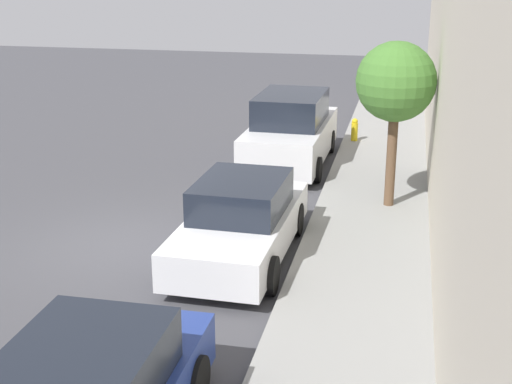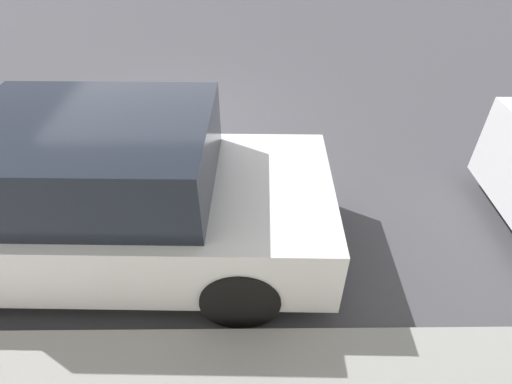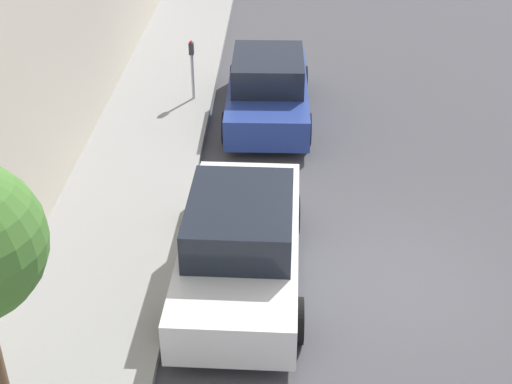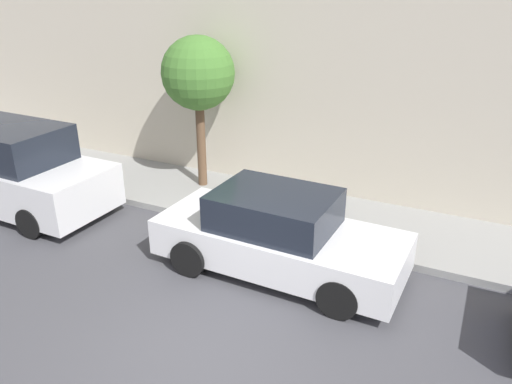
% 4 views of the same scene
% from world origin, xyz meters
% --- Properties ---
extents(ground_plane, '(60.00, 60.00, 0.00)m').
position_xyz_m(ground_plane, '(0.00, 0.00, 0.00)').
color(ground_plane, '#424247').
extents(sidewalk, '(2.49, 32.00, 0.15)m').
position_xyz_m(sidewalk, '(4.75, 0.00, 0.07)').
color(sidewalk, gray).
rests_on(sidewalk, ground_plane).
extents(parked_sedan_second, '(1.92, 4.54, 1.54)m').
position_xyz_m(parked_sedan_second, '(2.44, -0.05, 0.72)').
color(parked_sedan_second, silver).
rests_on(parked_sedan_second, ground_plane).
extents(parked_suv_third, '(2.08, 4.83, 1.98)m').
position_xyz_m(parked_suv_third, '(2.29, 6.54, 0.93)').
color(parked_suv_third, silver).
rests_on(parked_suv_third, ground_plane).
extents(street_tree, '(1.73, 1.73, 3.66)m').
position_xyz_m(street_tree, '(5.11, 3.21, 2.91)').
color(street_tree, brown).
rests_on(street_tree, sidewalk).
extents(fire_hydrant, '(0.20, 0.20, 0.69)m').
position_xyz_m(fire_hydrant, '(3.85, 9.02, 0.49)').
color(fire_hydrant, gold).
rests_on(fire_hydrant, sidewalk).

